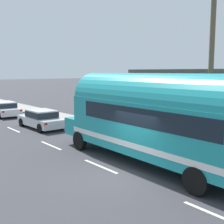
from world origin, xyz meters
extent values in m
plane|color=#38383D|center=(0.00, 0.00, 0.00)|extent=(300.00, 300.00, 0.00)
cube|color=silver|center=(0.00, -4.32, 0.00)|extent=(0.14, 2.40, 0.01)
cube|color=silver|center=(0.00, 1.51, 0.00)|extent=(0.14, 2.40, 0.01)
cube|color=silver|center=(0.00, 6.28, 0.00)|extent=(0.14, 2.40, 0.01)
cube|color=silver|center=(0.00, 12.18, 0.00)|extent=(0.14, 2.40, 0.01)
cube|color=silver|center=(3.90, 12.00, 0.00)|extent=(0.12, 80.00, 0.01)
cube|color=gray|center=(5.28, 10.00, 0.07)|extent=(2.75, 90.00, 0.15)
cube|color=black|center=(7.16, 0.20, 1.80)|extent=(0.08, 12.37, 1.20)
cylinder|color=brown|center=(4.62, -0.85, 4.25)|extent=(0.24, 0.24, 8.50)
cube|color=teal|center=(1.95, 0.14, 1.75)|extent=(2.60, 9.53, 2.30)
cylinder|color=teal|center=(1.95, 0.14, 2.90)|extent=(2.55, 9.43, 2.45)
cube|color=teal|center=(2.00, 5.54, 1.07)|extent=(2.27, 1.32, 0.95)
cube|color=white|center=(1.95, 0.14, 1.10)|extent=(2.64, 9.57, 0.24)
cube|color=black|center=(1.94, -0.16, 2.35)|extent=(2.61, 7.73, 0.76)
cube|color=black|center=(2.00, 4.94, 2.40)|extent=(2.14, 0.12, 0.96)
cube|color=silver|center=(2.01, 6.23, 0.95)|extent=(0.90, 0.11, 0.56)
cylinder|color=black|center=(0.82, 4.50, 0.50)|extent=(0.27, 1.00, 1.00)
cylinder|color=black|center=(3.16, 4.48, 0.50)|extent=(0.27, 1.00, 1.00)
cylinder|color=black|center=(0.74, -3.00, 0.50)|extent=(0.27, 1.00, 1.00)
cube|color=silver|center=(1.88, 11.54, 0.52)|extent=(1.91, 4.58, 0.60)
cube|color=silver|center=(1.88, 11.41, 1.09)|extent=(1.65, 2.23, 0.55)
cube|color=black|center=(1.88, 11.41, 1.06)|extent=(1.71, 2.27, 0.43)
cube|color=red|center=(1.15, 9.24, 0.70)|extent=(0.20, 0.04, 0.14)
cube|color=red|center=(2.71, 9.28, 0.70)|extent=(0.20, 0.04, 0.14)
cylinder|color=black|center=(0.98, 13.08, 0.32)|extent=(0.22, 0.64, 0.64)
cylinder|color=black|center=(2.70, 13.13, 0.32)|extent=(0.22, 0.64, 0.64)
cylinder|color=black|center=(1.06, 9.95, 0.32)|extent=(0.22, 0.64, 0.64)
cylinder|color=black|center=(2.77, 9.99, 0.32)|extent=(0.22, 0.64, 0.64)
cube|color=white|center=(1.74, 19.29, 0.52)|extent=(1.90, 4.47, 0.60)
cube|color=white|center=(1.74, 19.16, 1.09)|extent=(1.68, 2.12, 0.55)
cube|color=black|center=(1.74, 19.16, 1.06)|extent=(1.74, 2.16, 0.43)
cube|color=red|center=(0.91, 17.06, 0.70)|extent=(0.20, 0.04, 0.14)
cube|color=red|center=(2.53, 17.05, 0.70)|extent=(0.20, 0.04, 0.14)
cylinder|color=black|center=(2.65, 20.81, 0.32)|extent=(0.21, 0.64, 0.64)
cylinder|color=black|center=(0.84, 17.77, 0.32)|extent=(0.21, 0.64, 0.64)
cylinder|color=black|center=(2.62, 17.76, 0.32)|extent=(0.21, 0.64, 0.64)
camera|label=1|loc=(-7.49, -8.75, 4.20)|focal=47.29mm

